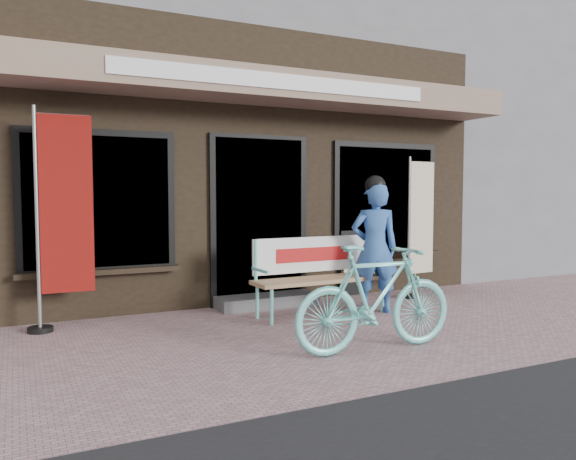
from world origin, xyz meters
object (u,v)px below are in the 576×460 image
bench (318,269)px  menu_stand (353,262)px  nobori_cream (419,225)px  nobori_red (62,216)px  bicycle (376,298)px  person (375,245)px

bench → menu_stand: (1.06, 0.88, -0.07)m
nobori_cream → nobori_red: bearing=171.8°
bench → bicycle: bicycle is taller
bicycle → nobori_cream: nobori_cream is taller
person → nobori_cream: nobori_cream is taller
bench → menu_stand: bearing=37.8°
menu_stand → bicycle: bearing=-123.2°
nobori_cream → menu_stand: size_ratio=2.11×
person → nobori_red: size_ratio=0.71×
nobori_red → nobori_cream: (4.62, -0.12, -0.21)m
bench → nobori_red: size_ratio=0.73×
person → nobori_red: (-3.46, 0.72, 0.39)m
person → menu_stand: bearing=91.8°
nobori_red → menu_stand: 3.96m
bicycle → nobori_red: size_ratio=0.70×
bench → person: (0.65, -0.24, 0.28)m
nobori_cream → menu_stand: (-0.75, 0.52, -0.53)m
bench → menu_stand: menu_stand is taller
nobori_red → menu_stand: size_ratio=2.54×
bench → nobori_red: bearing=168.6°
bench → person: bearing=-21.9°
bicycle → nobori_cream: 2.95m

